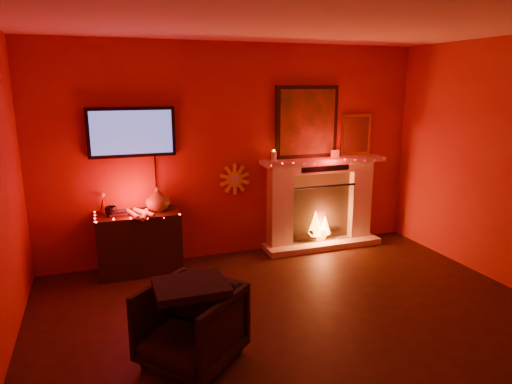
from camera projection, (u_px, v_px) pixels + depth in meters
room at (334, 196)px, 3.53m from camera, size 5.00×5.00×5.00m
fireplace at (320, 194)px, 6.23m from camera, size 1.72×0.40×2.18m
tv at (132, 132)px, 5.29m from camera, size 1.00×0.07×1.24m
sunburst_clock at (235, 179)px, 5.87m from camera, size 0.40×0.03×0.40m
console_table at (140, 239)px, 5.40m from camera, size 0.96×0.61×1.02m
armchair at (191, 325)px, 3.63m from camera, size 0.99×0.99×0.65m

